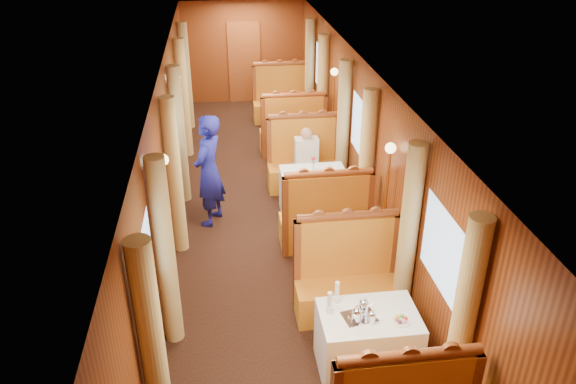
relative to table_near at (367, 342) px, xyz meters
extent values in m
cube|color=brown|center=(-0.75, 9.47, 0.62)|extent=(0.80, 0.04, 2.00)
cube|color=white|center=(0.00, 0.00, 0.00)|extent=(1.05, 0.72, 0.75)
cylinder|color=brown|center=(0.00, -1.17, 0.92)|extent=(1.23, 0.10, 0.10)
cube|color=#B74E14|center=(0.00, 0.95, -0.15)|extent=(1.30, 0.55, 0.45)
cube|color=#B74E14|center=(0.00, 1.17, 0.48)|extent=(1.30, 0.12, 0.80)
cylinder|color=brown|center=(0.00, 1.17, 0.92)|extent=(1.23, 0.10, 0.10)
cube|color=white|center=(0.00, 3.50, 0.00)|extent=(1.05, 0.72, 0.75)
cube|color=#B74E14|center=(0.00, 2.55, -0.15)|extent=(1.30, 0.55, 0.45)
cube|color=#B74E14|center=(0.00, 2.33, 0.48)|extent=(1.30, 0.12, 0.80)
cylinder|color=brown|center=(0.00, 2.33, 0.92)|extent=(1.23, 0.10, 0.10)
cube|color=#B74E14|center=(0.00, 4.45, -0.15)|extent=(1.30, 0.55, 0.45)
cube|color=#B74E14|center=(0.00, 4.67, 0.48)|extent=(1.30, 0.12, 0.80)
cylinder|color=brown|center=(0.00, 4.67, 0.92)|extent=(1.23, 0.10, 0.10)
cube|color=white|center=(0.00, 7.00, 0.00)|extent=(1.05, 0.72, 0.75)
cube|color=#B74E14|center=(0.00, 6.05, -0.15)|extent=(1.30, 0.55, 0.45)
cube|color=#B74E14|center=(0.00, 5.83, 0.48)|extent=(1.30, 0.12, 0.80)
cylinder|color=brown|center=(0.00, 5.83, 0.92)|extent=(1.23, 0.10, 0.10)
cube|color=#B74E14|center=(0.00, 7.95, -0.15)|extent=(1.30, 0.55, 0.45)
cube|color=#B74E14|center=(0.00, 8.16, 0.48)|extent=(1.30, 0.12, 0.80)
cylinder|color=brown|center=(0.00, 8.16, 0.92)|extent=(1.23, 0.10, 0.10)
cube|color=silver|center=(-0.12, -0.03, 0.38)|extent=(0.38, 0.32, 0.01)
cylinder|color=white|center=(0.29, -0.15, 0.38)|extent=(0.20, 0.20, 0.01)
cylinder|color=white|center=(-0.42, 0.09, 0.42)|extent=(0.08, 0.08, 0.08)
cylinder|color=white|center=(-0.42, 0.09, 0.55)|extent=(0.05, 0.05, 0.18)
cylinder|color=white|center=(-0.30, 0.25, 0.42)|extent=(0.08, 0.08, 0.08)
cylinder|color=white|center=(-0.30, 0.25, 0.55)|extent=(0.05, 0.05, 0.18)
cylinder|color=silver|center=(-0.01, 3.53, 0.45)|extent=(0.06, 0.06, 0.14)
cylinder|color=silver|center=(-0.01, 7.02, 0.45)|extent=(0.06, 0.06, 0.14)
cylinder|color=tan|center=(-2.13, -0.78, 0.80)|extent=(0.22, 0.22, 2.35)
cylinder|color=tan|center=(-2.13, 0.78, 0.80)|extent=(0.22, 0.22, 2.35)
cylinder|color=tan|center=(0.63, -0.78, 0.80)|extent=(0.22, 0.22, 2.35)
cylinder|color=tan|center=(0.63, 0.78, 0.80)|extent=(0.22, 0.22, 2.35)
cylinder|color=tan|center=(-2.13, 2.72, 0.80)|extent=(0.22, 0.22, 2.35)
cylinder|color=tan|center=(-2.13, 4.28, 0.80)|extent=(0.22, 0.22, 2.35)
cylinder|color=tan|center=(0.63, 2.72, 0.80)|extent=(0.22, 0.22, 2.35)
cylinder|color=tan|center=(0.63, 4.28, 0.80)|extent=(0.22, 0.22, 2.35)
cylinder|color=tan|center=(-2.13, 6.22, 0.80)|extent=(0.22, 0.22, 2.35)
cylinder|color=tan|center=(-2.13, 7.78, 0.80)|extent=(0.22, 0.22, 2.35)
cylinder|color=tan|center=(0.63, 6.22, 0.80)|extent=(0.22, 0.22, 2.35)
cylinder|color=tan|center=(0.63, 7.78, 0.80)|extent=(0.22, 0.22, 2.35)
cylinder|color=#BF8C3F|center=(-2.15, 1.75, 0.55)|extent=(0.04, 0.04, 1.85)
sphere|color=#FFD18C|center=(-2.15, 1.75, 1.50)|extent=(0.14, 0.14, 0.14)
cylinder|color=#BF8C3F|center=(0.65, 1.75, 0.55)|extent=(0.04, 0.04, 1.85)
sphere|color=#FFD18C|center=(0.65, 1.75, 1.50)|extent=(0.14, 0.14, 0.14)
cylinder|color=#BF8C3F|center=(-2.15, 5.25, 0.55)|extent=(0.04, 0.04, 1.85)
sphere|color=#FFD18C|center=(-2.15, 5.25, 1.50)|extent=(0.14, 0.14, 0.14)
cylinder|color=#BF8C3F|center=(0.65, 5.25, 0.55)|extent=(0.04, 0.04, 1.85)
sphere|color=#FFD18C|center=(0.65, 5.25, 1.50)|extent=(0.14, 0.14, 0.14)
imported|color=navy|center=(-1.66, 3.44, 0.53)|extent=(0.67, 0.78, 1.81)
cube|color=beige|center=(0.00, 4.27, 0.38)|extent=(0.40, 0.24, 0.55)
sphere|color=tan|center=(0.00, 4.27, 0.74)|extent=(0.20, 0.20, 0.20)
cube|color=beige|center=(0.00, 4.10, 0.15)|extent=(0.36, 0.30, 0.14)
camera|label=1|loc=(-1.45, -4.49, 4.27)|focal=35.00mm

